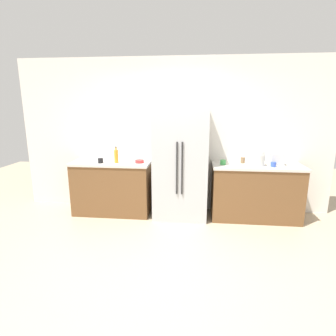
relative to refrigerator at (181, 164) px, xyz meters
name	(u,v)px	position (x,y,z in m)	size (l,w,h in m)	color
ground_plane	(158,266)	(-0.16, -1.53, -0.91)	(10.89, 10.89, 0.00)	tan
kitchen_back_panel	(173,136)	(-0.16, 0.39, 0.41)	(5.45, 0.10, 2.64)	silver
counter_left	(113,187)	(-1.18, 0.03, -0.45)	(1.33, 0.63, 0.92)	brown
counter_right	(255,192)	(1.24, 0.03, -0.45)	(1.44, 0.63, 0.92)	brown
refrigerator	(181,164)	(0.00, 0.00, 0.00)	(0.87, 0.68, 1.82)	#B2B5BA
toaster	(277,159)	(1.54, 0.04, 0.10)	(0.20, 0.14, 0.18)	silver
rice_cooker	(256,157)	(1.19, -0.02, 0.15)	(0.28, 0.28, 0.31)	white
bottle_a	(116,156)	(-1.07, -0.07, 0.12)	(0.07, 0.07, 0.27)	orange
cup_a	(273,164)	(1.44, -0.11, 0.05)	(0.08, 0.08, 0.08)	blue
cup_b	(243,160)	(1.02, 0.13, 0.06)	(0.07, 0.07, 0.10)	brown
cup_c	(223,162)	(0.68, -0.02, 0.04)	(0.09, 0.09, 0.08)	green
cup_d	(100,161)	(-1.32, -0.11, 0.05)	(0.09, 0.09, 0.08)	black
bowl_a	(139,161)	(-0.68, -0.03, 0.03)	(0.14, 0.14, 0.05)	red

